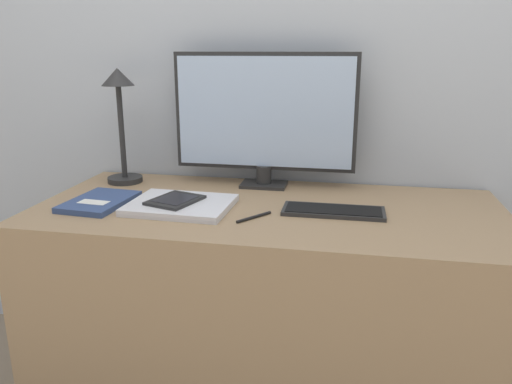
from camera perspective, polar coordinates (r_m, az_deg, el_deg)
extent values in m
cube|color=#B2BCC6|center=(1.87, 3.45, 15.98)|extent=(3.60, 0.05, 2.40)
cube|color=#997A56|center=(1.73, 1.32, -13.11)|extent=(1.48, 0.67, 0.72)
cube|color=#262626|center=(1.82, 0.90, 0.85)|extent=(0.16, 0.11, 0.01)
cylinder|color=#262626|center=(1.81, 0.91, 2.03)|extent=(0.05, 0.05, 0.07)
cube|color=#262626|center=(1.77, 0.97, 9.10)|extent=(0.65, 0.01, 0.41)
cube|color=#ADC6E5|center=(1.77, 0.93, 9.07)|extent=(0.62, 0.01, 0.38)
cube|color=#282828|center=(1.54, 8.84, -2.17)|extent=(0.31, 0.12, 0.01)
cube|color=black|center=(1.53, 8.84, -1.95)|extent=(0.29, 0.10, 0.00)
cube|color=silver|center=(1.58, -8.59, -1.67)|extent=(0.32, 0.26, 0.01)
cube|color=silver|center=(1.58, -8.61, -1.30)|extent=(0.32, 0.26, 0.01)
cube|color=black|center=(1.58, -9.23, -0.93)|extent=(0.17, 0.19, 0.01)
cube|color=black|center=(1.58, -9.23, -0.75)|extent=(0.13, 0.14, 0.00)
cylinder|color=#282828|center=(1.94, -14.72, 1.42)|extent=(0.13, 0.13, 0.02)
cylinder|color=#282828|center=(1.90, -15.10, 6.60)|extent=(0.02, 0.02, 0.34)
cone|color=#282828|center=(1.88, -15.55, 12.57)|extent=(0.12, 0.12, 0.06)
cube|color=#334775|center=(1.68, -17.45, -1.06)|extent=(0.19, 0.26, 0.02)
cube|color=silver|center=(1.65, -18.07, -1.11)|extent=(0.10, 0.05, 0.00)
cylinder|color=black|center=(1.47, -0.24, -2.88)|extent=(0.09, 0.11, 0.01)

